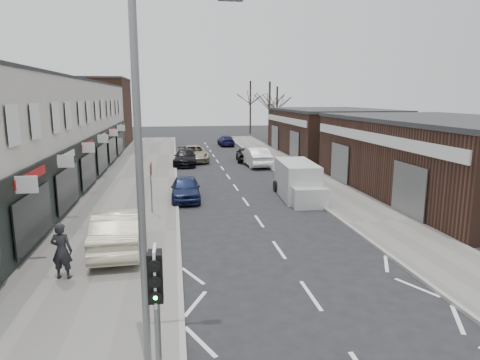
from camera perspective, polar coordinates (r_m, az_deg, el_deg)
name	(u,v)px	position (r m, az deg, el deg)	size (l,w,h in m)	color
ground	(335,330)	(12.01, 12.51, -18.94)	(160.00, 160.00, 0.00)	black
pavement_left	(137,178)	(32.31, -13.55, 0.21)	(5.50, 64.00, 0.12)	slate
pavement_right	(301,174)	(33.63, 8.18, 0.82)	(3.50, 64.00, 0.12)	slate
shop_terrace_left	(23,135)	(30.75, -26.91, 5.37)	(8.00, 41.00, 7.10)	beige
brick_block_far	(94,113)	(55.50, -18.87, 8.43)	(8.00, 10.00, 8.00)	#472B1E
right_unit_near	(447,158)	(29.06, 25.89, 2.60)	(10.00, 18.00, 4.50)	#3D241B
right_unit_far	(330,132)	(46.80, 11.93, 6.25)	(10.00, 16.00, 4.50)	#3D241B
tree_far_a	(269,141)	(59.39, 3.90, 5.25)	(3.60, 3.60, 8.00)	#382D26
tree_far_b	(276,137)	(65.77, 4.89, 5.79)	(3.60, 3.60, 7.50)	#382D26
tree_far_c	(250,134)	(71.00, 1.38, 6.21)	(3.60, 3.60, 8.50)	#382D26
traffic_light	(156,288)	(8.42, -11.15, -14.00)	(0.28, 0.60, 3.10)	slate
street_lamp	(148,163)	(8.96, -12.17, 2.26)	(2.23, 0.22, 8.00)	slate
warning_sign	(151,173)	(22.00, -11.73, 0.99)	(0.12, 0.80, 2.70)	slate
white_van	(298,181)	(25.69, 7.69, -0.16)	(2.25, 5.61, 2.14)	silver
sedan_on_pavement	(118,230)	(17.18, -15.93, -6.37)	(1.72, 4.94, 1.63)	#C0B799
pedestrian	(62,251)	(15.13, -22.69, -8.70)	(0.69, 0.45, 1.88)	black
parked_car_left_a	(186,188)	(25.20, -7.27, -1.09)	(1.65, 4.11, 1.40)	#162147
parked_car_left_b	(185,157)	(38.16, -7.28, 3.02)	(1.96, 4.82, 1.40)	black
parked_car_left_c	(194,154)	(40.28, -6.19, 3.53)	(2.45, 5.32, 1.48)	#AA9E88
parked_car_right_a	(256,157)	(37.30, 2.13, 3.11)	(1.73, 4.97, 1.64)	white
parked_car_right_b	(245,154)	(40.18, 0.73, 3.50)	(1.62, 4.04, 1.38)	black
parked_car_right_c	(226,141)	(53.19, -1.89, 5.28)	(1.76, 4.34, 1.26)	#14153F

